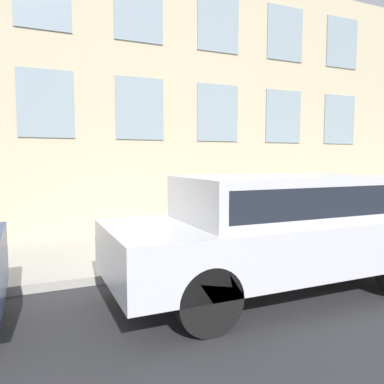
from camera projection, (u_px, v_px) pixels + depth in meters
name	position (u px, v px, depth m)	size (l,w,h in m)	color
ground_plane	(188.00, 273.00, 6.79)	(80.00, 80.00, 0.00)	#2D2D30
sidewalk	(161.00, 250.00, 8.19)	(3.07, 60.00, 0.15)	#B2ADA3
building_facade	(138.00, 101.00, 9.42)	(0.33, 40.00, 7.04)	#C6B793
fire_hydrant	(205.00, 238.00, 7.40)	(0.31, 0.43, 0.70)	red
person	(179.00, 225.00, 7.31)	(0.25, 0.17, 1.05)	#726651
parked_truck_silver_near	(281.00, 224.00, 5.80)	(2.01, 5.25, 1.81)	black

